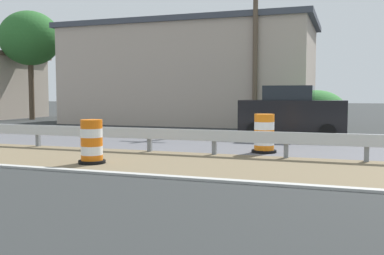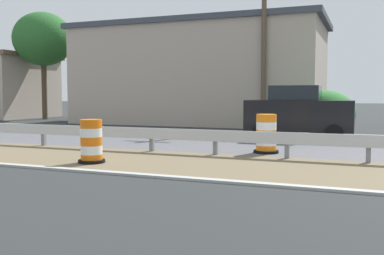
% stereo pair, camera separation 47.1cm
% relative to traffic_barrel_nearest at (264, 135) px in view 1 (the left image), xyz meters
% --- Properties ---
extents(traffic_barrel_nearest, '(0.73, 0.73, 1.14)m').
position_rel_traffic_barrel_nearest_xyz_m(traffic_barrel_nearest, '(0.00, 0.00, 0.00)').
color(traffic_barrel_nearest, orange).
rests_on(traffic_barrel_nearest, ground).
extents(traffic_barrel_close, '(0.67, 0.67, 1.10)m').
position_rel_traffic_barrel_nearest_xyz_m(traffic_barrel_close, '(-3.45, 3.70, -0.02)').
color(traffic_barrel_close, orange).
rests_on(traffic_barrel_close, ground).
extents(car_trailing_near_lane, '(2.10, 4.04, 2.05)m').
position_rel_traffic_barrel_nearest_xyz_m(car_trailing_near_lane, '(4.64, -0.29, 0.51)').
color(car_trailing_near_lane, black).
rests_on(car_trailing_near_lane, ground).
extents(roadside_shop_near, '(7.13, 14.62, 5.82)m').
position_rel_traffic_barrel_nearest_xyz_m(roadside_shop_near, '(12.08, 6.59, 2.40)').
color(roadside_shop_near, '#AD9E8E').
rests_on(roadside_shop_near, ground).
extents(utility_pole_near, '(0.24, 1.80, 8.38)m').
position_rel_traffic_barrel_nearest_xyz_m(utility_pole_near, '(8.51, 1.98, 3.83)').
color(utility_pole_near, brown).
rests_on(utility_pole_near, ground).
extents(bush_roadside, '(2.54, 2.54, 1.90)m').
position_rel_traffic_barrel_nearest_xyz_m(bush_roadside, '(6.33, -1.08, 0.43)').
color(bush_roadside, '#337533').
rests_on(bush_roadside, ground).
extents(tree_roadside, '(4.01, 4.01, 7.27)m').
position_rel_traffic_barrel_nearest_xyz_m(tree_roadside, '(11.69, 17.85, 4.91)').
color(tree_roadside, '#4C3D2D').
rests_on(tree_roadside, ground).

